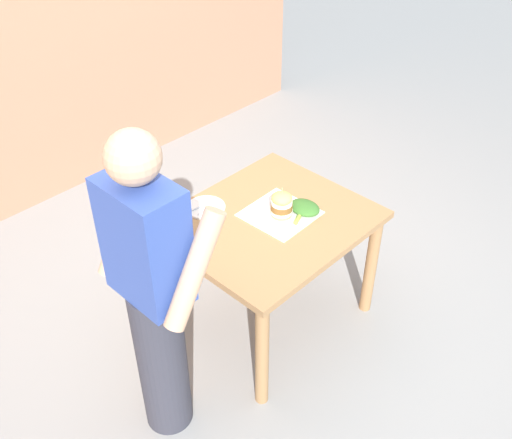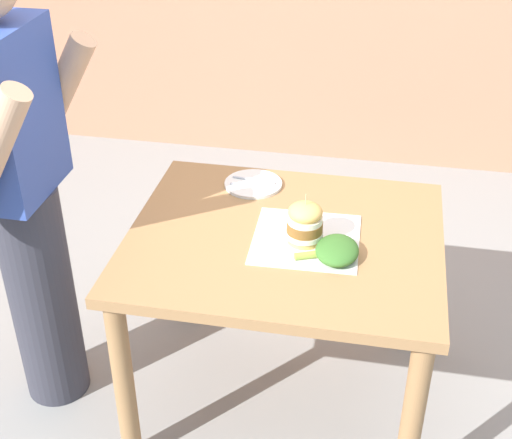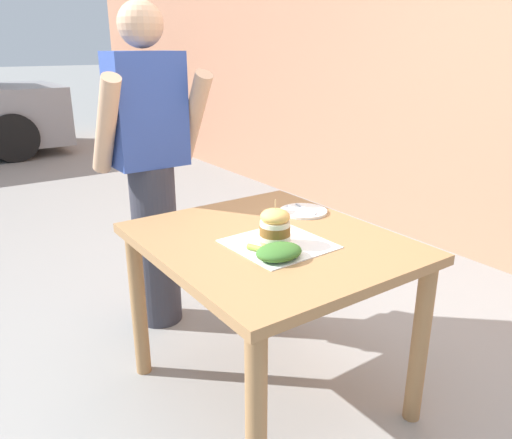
# 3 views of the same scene
# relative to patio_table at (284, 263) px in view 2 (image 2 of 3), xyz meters

# --- Properties ---
(ground_plane) EXTENTS (80.00, 80.00, 0.00)m
(ground_plane) POSITION_rel_patio_table_xyz_m (0.00, 0.00, -0.63)
(ground_plane) COLOR gray
(patio_table) EXTENTS (0.92, 1.06, 0.75)m
(patio_table) POSITION_rel_patio_table_xyz_m (0.00, 0.00, 0.00)
(patio_table) COLOR #9E7247
(patio_table) RESTS_ON ground
(serving_paper) EXTENTS (0.37, 0.37, 0.00)m
(serving_paper) POSITION_rel_patio_table_xyz_m (-0.01, -0.08, 0.12)
(serving_paper) COLOR white
(serving_paper) RESTS_ON patio_table
(sandwich) EXTENTS (0.12, 0.12, 0.18)m
(sandwich) POSITION_rel_patio_table_xyz_m (-0.03, -0.07, 0.19)
(sandwich) COLOR #E5B25B
(sandwich) RESTS_ON serving_paper
(pickle_spear) EXTENTS (0.06, 0.09, 0.02)m
(pickle_spear) POSITION_rel_patio_table_xyz_m (-0.13, -0.10, 0.13)
(pickle_spear) COLOR #8EA83D
(pickle_spear) RESTS_ON serving_paper
(side_plate_with_forks) EXTENTS (0.22, 0.22, 0.02)m
(side_plate_with_forks) POSITION_rel_patio_table_xyz_m (0.32, 0.17, 0.13)
(side_plate_with_forks) COLOR white
(side_plate_with_forks) RESTS_ON patio_table
(side_salad) EXTENTS (0.18, 0.14, 0.05)m
(side_salad) POSITION_rel_patio_table_xyz_m (-0.10, -0.19, 0.15)
(side_salad) COLOR #386B28
(side_salad) RESTS_ON patio_table
(diner_across_table) EXTENTS (0.55, 0.35, 1.69)m
(diner_across_table) POSITION_rel_patio_table_xyz_m (-0.12, 0.88, 0.25)
(diner_across_table) COLOR #33333D
(diner_across_table) RESTS_ON ground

